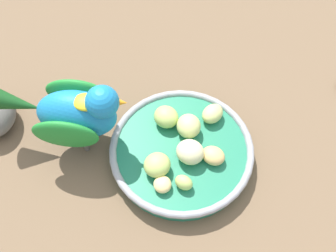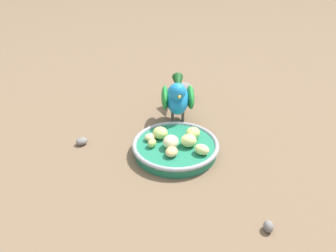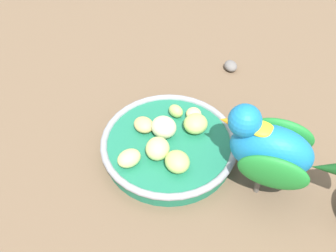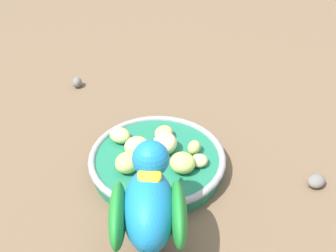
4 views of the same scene
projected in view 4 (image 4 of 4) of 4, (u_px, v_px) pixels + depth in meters
ground_plane at (158, 159)px, 0.64m from camera, size 4.00×4.00×0.00m
feeding_bowl at (155, 161)px, 0.61m from camera, size 0.21×0.21×0.03m
apple_piece_0 at (183, 163)px, 0.57m from camera, size 0.05×0.05×0.03m
apple_piece_1 at (127, 163)px, 0.57m from camera, size 0.05×0.05×0.03m
apple_piece_2 at (120, 135)px, 0.63m from camera, size 0.04×0.04×0.02m
apple_piece_3 at (165, 143)px, 0.61m from camera, size 0.05×0.05×0.03m
apple_piece_4 at (164, 133)px, 0.64m from camera, size 0.04×0.04×0.02m
apple_piece_5 at (194, 147)px, 0.61m from camera, size 0.03×0.03×0.02m
apple_piece_6 at (199, 161)px, 0.59m from camera, size 0.03×0.03×0.02m
apple_piece_7 at (137, 147)px, 0.60m from camera, size 0.05×0.04×0.03m
parrot at (148, 208)px, 0.45m from camera, size 0.09×0.19×0.13m
pebble_0 at (316, 181)px, 0.59m from camera, size 0.04×0.04×0.02m
pebble_1 at (77, 82)px, 0.81m from camera, size 0.02×0.02×0.02m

